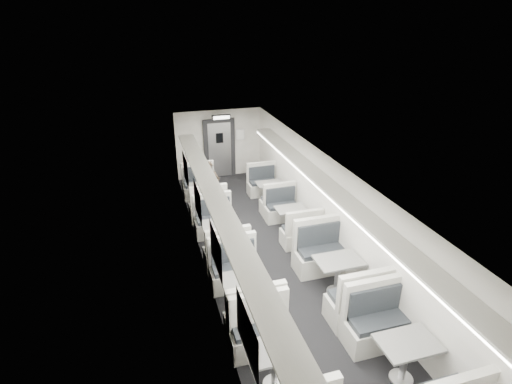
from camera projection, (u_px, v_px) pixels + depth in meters
room at (274, 223)px, 8.76m from camera, size 3.24×12.24×2.64m
booth_left_a at (203, 196)px, 12.00m from camera, size 1.04×2.11×1.13m
booth_left_b at (220, 236)px, 9.86m from camera, size 1.03×2.09×1.12m
booth_left_c at (244, 293)px, 7.83m from camera, size 1.06×2.14×1.15m
booth_left_d at (275, 366)px, 6.20m from camera, size 1.08×2.20×1.18m
booth_right_a at (270, 193)px, 12.27m from camera, size 0.96×1.94×1.04m
booth_right_b at (291, 219)px, 10.69m from camera, size 0.97×1.96×1.05m
booth_right_c at (337, 276)px, 8.30m from camera, size 1.15×2.33×1.24m
booth_right_d at (405, 361)px, 6.29m from camera, size 1.12×2.27×1.22m
passenger at (210, 188)px, 11.48m from camera, size 0.59×0.39×1.60m
window_a at (186, 170)px, 11.29m from camera, size 0.02×1.18×0.84m
window_b at (198, 202)px, 9.36m from camera, size 0.02×1.18×0.84m
window_c at (216, 251)px, 7.44m from camera, size 0.02×1.18×0.84m
window_d at (247, 334)px, 5.52m from camera, size 0.02×1.18×0.84m
luggage_rack_left at (220, 206)px, 7.88m from camera, size 0.46×10.40×0.09m
luggage_rack_right at (334, 192)px, 8.52m from camera, size 0.46×10.40×0.09m
vestibule_door at (220, 149)px, 14.01m from camera, size 1.10×0.13×2.10m
exit_sign at (221, 117)px, 13.07m from camera, size 0.62×0.12×0.16m
wall_notice at (240, 135)px, 14.00m from camera, size 0.32×0.02×0.40m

